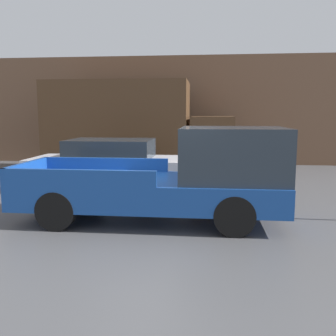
{
  "coord_description": "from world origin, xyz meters",
  "views": [
    {
      "loc": [
        1.12,
        -7.86,
        2.32
      ],
      "look_at": [
        0.16,
        1.03,
        1.02
      ],
      "focal_mm": 40.0,
      "sensor_mm": 36.0,
      "label": 1
    }
  ],
  "objects": [
    {
      "name": "building_wall",
      "position": [
        0.0,
        9.62,
        2.47
      ],
      "size": [
        28.0,
        0.15,
        4.94
      ],
      "color": "brown",
      "rests_on": "ground"
    },
    {
      "name": "pickup_truck",
      "position": [
        0.5,
        0.03,
        0.96
      ],
      "size": [
        5.67,
        2.08,
        2.04
      ],
      "color": "#194799",
      "rests_on": "ground"
    },
    {
      "name": "ground_plane",
      "position": [
        0.0,
        0.0,
        0.0
      ],
      "size": [
        60.0,
        60.0,
        0.0
      ],
      "primitive_type": "plane",
      "color": "#4C4C4F"
    },
    {
      "name": "delivery_truck",
      "position": [
        -2.04,
        7.26,
        1.92
      ],
      "size": [
        7.48,
        2.6,
        3.6
      ],
      "color": "#4C331E",
      "rests_on": "ground"
    },
    {
      "name": "car",
      "position": [
        -1.93,
        3.18,
        0.79
      ],
      "size": [
        4.56,
        1.99,
        1.55
      ],
      "color": "silver",
      "rests_on": "ground"
    }
  ]
}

